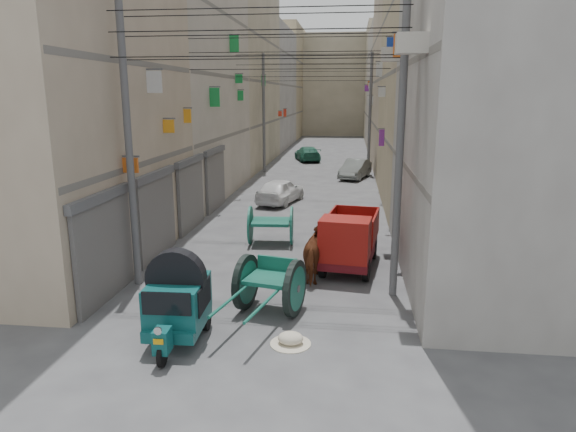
# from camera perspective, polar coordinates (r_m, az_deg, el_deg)

# --- Properties ---
(ground) EXTENTS (140.00, 140.00, 0.00)m
(ground) POSITION_cam_1_polar(r_m,az_deg,el_deg) (9.31, -9.66, -21.47)
(ground) COLOR #404043
(ground) RESTS_ON ground
(building_row_left) EXTENTS (8.00, 62.00, 14.00)m
(building_row_left) POSITION_cam_1_polar(r_m,az_deg,el_deg) (42.71, -7.36, 14.79)
(building_row_left) COLOR tan
(building_row_left) RESTS_ON ground
(building_row_right) EXTENTS (8.00, 62.00, 14.00)m
(building_row_right) POSITION_cam_1_polar(r_m,az_deg,el_deg) (41.82, 15.15, 14.48)
(building_row_right) COLOR #A19D97
(building_row_right) RESTS_ON ground
(end_cap_building) EXTENTS (22.00, 10.00, 13.00)m
(end_cap_building) POSITION_cam_1_polar(r_m,az_deg,el_deg) (73.34, 5.23, 14.21)
(end_cap_building) COLOR #B6A88F
(end_cap_building) RESTS_ON ground
(shutters_left) EXTENTS (0.18, 14.40, 2.88)m
(shutters_left) POSITION_cam_1_polar(r_m,az_deg,el_deg) (19.13, -12.37, 1.58)
(shutters_left) COLOR #4B4B50
(shutters_left) RESTS_ON ground
(signboards) EXTENTS (8.22, 40.52, 5.67)m
(signboards) POSITION_cam_1_polar(r_m,az_deg,el_deg) (29.11, 2.27, 9.66)
(signboards) COLOR #BCBCBC
(signboards) RESTS_ON ground
(ac_units) EXTENTS (0.70, 6.55, 3.35)m
(ac_units) POSITION_cam_1_polar(r_m,az_deg,el_deg) (15.17, 12.62, 21.17)
(ac_units) COLOR #B6AFA3
(ac_units) RESTS_ON ground
(utility_poles) EXTENTS (7.40, 22.20, 8.00)m
(utility_poles) POSITION_cam_1_polar(r_m,az_deg,el_deg) (24.44, 1.40, 10.31)
(utility_poles) COLOR #505052
(utility_poles) RESTS_ON ground
(overhead_cables) EXTENTS (7.40, 22.52, 1.12)m
(overhead_cables) POSITION_cam_1_polar(r_m,az_deg,el_deg) (21.87, 0.76, 17.21)
(overhead_cables) COLOR black
(overhead_cables) RESTS_ON ground
(auto_rickshaw) EXTENTS (1.34, 2.27, 1.58)m
(auto_rickshaw) POSITION_cam_1_polar(r_m,az_deg,el_deg) (11.54, -12.20, -9.14)
(auto_rickshaw) COLOR black
(auto_rickshaw) RESTS_ON ground
(tonga_cart) EXTENTS (1.83, 3.29, 1.40)m
(tonga_cart) POSITION_cam_1_polar(r_m,az_deg,el_deg) (12.77, -2.04, -7.56)
(tonga_cart) COLOR black
(tonga_cart) RESTS_ON ground
(mini_truck) EXTENTS (1.88, 3.43, 1.84)m
(mini_truck) POSITION_cam_1_polar(r_m,az_deg,el_deg) (15.67, 6.72, -3.08)
(mini_truck) COLOR black
(mini_truck) RESTS_ON ground
(second_cart) EXTENTS (1.66, 1.49, 1.39)m
(second_cart) POSITION_cam_1_polar(r_m,az_deg,el_deg) (18.51, -1.91, -0.89)
(second_cart) COLOR #145846
(second_cart) RESTS_ON ground
(feed_sack) EXTENTS (0.56, 0.45, 0.28)m
(feed_sack) POSITION_cam_1_polar(r_m,az_deg,el_deg) (11.43, 0.28, -13.42)
(feed_sack) COLOR beige
(feed_sack) RESTS_ON ground
(horse) EXTENTS (0.91, 1.89, 1.58)m
(horse) POSITION_cam_1_polar(r_m,az_deg,el_deg) (15.01, 3.37, -4.13)
(horse) COLOR maroon
(horse) RESTS_ON ground
(distant_car_white) EXTENTS (2.33, 3.90, 1.24)m
(distant_car_white) POSITION_cam_1_polar(r_m,az_deg,el_deg) (25.61, -0.85, 2.83)
(distant_car_white) COLOR silver
(distant_car_white) RESTS_ON ground
(distant_car_grey) EXTENTS (2.25, 3.89, 1.21)m
(distant_car_grey) POSITION_cam_1_polar(r_m,az_deg,el_deg) (33.60, 7.49, 5.20)
(distant_car_grey) COLOR slate
(distant_car_grey) RESTS_ON ground
(distant_car_green) EXTENTS (2.66, 4.33, 1.17)m
(distant_car_green) POSITION_cam_1_polar(r_m,az_deg,el_deg) (42.36, 2.18, 6.94)
(distant_car_green) COLOR #21614B
(distant_car_green) RESTS_ON ground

